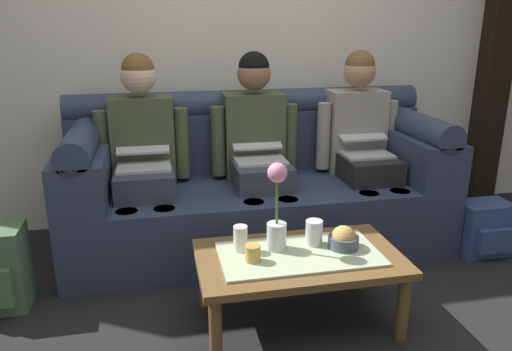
# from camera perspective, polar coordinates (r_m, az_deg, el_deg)

# --- Properties ---
(ground_plane) EXTENTS (14.00, 14.00, 0.00)m
(ground_plane) POSITION_cam_1_polar(r_m,az_deg,el_deg) (2.34, 6.40, -19.31)
(ground_plane) COLOR black
(back_wall_patterned) EXTENTS (6.00, 0.12, 2.90)m
(back_wall_patterned) POSITION_cam_1_polar(r_m,az_deg,el_deg) (3.52, -1.78, 18.39)
(back_wall_patterned) COLOR silver
(back_wall_patterned) RESTS_ON ground_plane
(timber_pillar) EXTENTS (0.20, 0.20, 2.90)m
(timber_pillar) POSITION_cam_1_polar(r_m,az_deg,el_deg) (4.21, 26.60, 16.51)
(timber_pillar) COLOR black
(timber_pillar) RESTS_ON ground_plane
(couch) EXTENTS (2.35, 0.88, 0.96)m
(couch) POSITION_cam_1_polar(r_m,az_deg,el_deg) (3.17, 0.10, -1.37)
(couch) COLOR #2D3851
(couch) RESTS_ON ground_plane
(person_left) EXTENTS (0.56, 0.67, 1.22)m
(person_left) POSITION_cam_1_polar(r_m,az_deg,el_deg) (3.02, -13.00, 2.95)
(person_left) COLOR #383D4C
(person_left) RESTS_ON ground_plane
(person_middle) EXTENTS (0.56, 0.67, 1.22)m
(person_middle) POSITION_cam_1_polar(r_m,az_deg,el_deg) (3.09, 0.12, 3.70)
(person_middle) COLOR #383D4C
(person_middle) RESTS_ON ground_plane
(person_right) EXTENTS (0.56, 0.67, 1.22)m
(person_right) POSITION_cam_1_polar(r_m,az_deg,el_deg) (3.30, 12.14, 4.21)
(person_right) COLOR #232326
(person_right) RESTS_ON ground_plane
(coffee_table) EXTENTS (0.95, 0.56, 0.37)m
(coffee_table) POSITION_cam_1_polar(r_m,az_deg,el_deg) (2.34, 5.02, -10.12)
(coffee_table) COLOR brown
(coffee_table) RESTS_ON ground_plane
(flower_vase) EXTENTS (0.09, 0.09, 0.42)m
(flower_vase) POSITION_cam_1_polar(r_m,az_deg,el_deg) (2.27, 2.44, -4.12)
(flower_vase) COLOR silver
(flower_vase) RESTS_ON coffee_table
(snack_bowl) EXTENTS (0.14, 0.14, 0.12)m
(snack_bowl) POSITION_cam_1_polar(r_m,az_deg,el_deg) (2.38, 10.14, -7.33)
(snack_bowl) COLOR #4C5666
(snack_bowl) RESTS_ON coffee_table
(cup_near_left) EXTENTS (0.08, 0.08, 0.12)m
(cup_near_left) POSITION_cam_1_polar(r_m,az_deg,el_deg) (2.39, 6.76, -6.60)
(cup_near_left) COLOR silver
(cup_near_left) RESTS_ON coffee_table
(cup_near_right) EXTENTS (0.07, 0.07, 0.08)m
(cup_near_right) POSITION_cam_1_polar(r_m,az_deg,el_deg) (2.22, -0.38, -9.03)
(cup_near_right) COLOR gold
(cup_near_right) RESTS_ON coffee_table
(cup_far_center) EXTENTS (0.07, 0.07, 0.12)m
(cup_far_center) POSITION_cam_1_polar(r_m,az_deg,el_deg) (2.31, -1.82, -7.32)
(cup_far_center) COLOR white
(cup_far_center) RESTS_ON coffee_table
(backpack_right) EXTENTS (0.31, 0.25, 0.33)m
(backpack_right) POSITION_cam_1_polar(r_m,az_deg,el_deg) (3.37, 24.93, -5.63)
(backpack_right) COLOR #33477A
(backpack_right) RESTS_ON ground_plane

